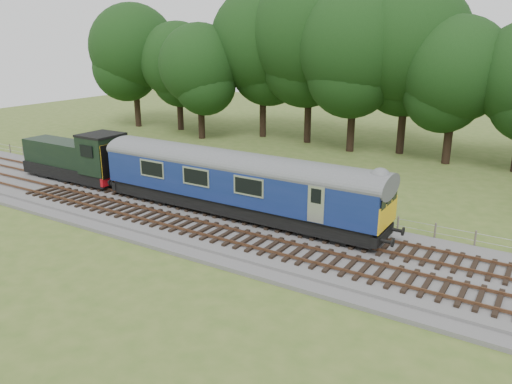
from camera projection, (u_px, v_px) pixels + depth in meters
The scene contains 9 objects.
ground at pixel (263, 237), 27.15m from camera, with size 120.00×120.00×0.00m, color #445E22.
ballast at pixel (263, 234), 27.09m from camera, with size 70.00×7.00×0.35m, color #4C4C4F.
track_north at pixel (276, 222), 28.15m from camera, with size 67.20×2.40×0.21m.
track_south at pixel (247, 240), 25.73m from camera, with size 67.20×2.40×0.21m.
fence at pixel (301, 214), 30.78m from camera, with size 64.00×0.12×1.00m, color #6B6054, non-canonical shape.
tree_line at pixel (390, 157), 44.93m from camera, with size 70.00×8.00×18.00m, color black, non-canonical shape.
dmu_railcar at pixel (236, 178), 28.87m from camera, with size 18.05×2.86×3.88m.
shunter_loco at pixel (77, 159), 36.11m from camera, with size 8.91×2.60×3.38m.
worker at pixel (117, 180), 33.40m from camera, with size 0.64×0.42×1.77m, color #EB560C.
Camera 1 is at (13.02, -21.52, 10.50)m, focal length 35.00 mm.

